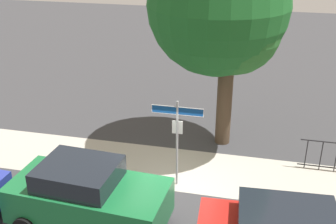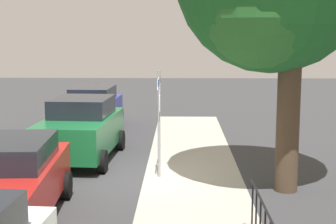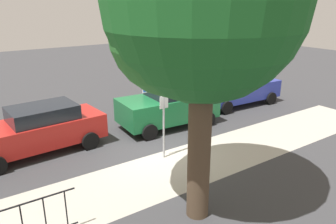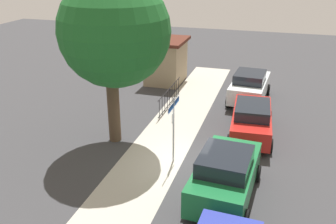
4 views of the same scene
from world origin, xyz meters
name	(u,v)px [view 4 (image 4 of 4)]	position (x,y,z in m)	size (l,w,h in m)	color
ground_plane	(183,161)	(0.00, 0.00, 0.00)	(60.00, 60.00, 0.00)	#38383A
sidewalk_strip	(167,137)	(2.00, 1.30, 0.00)	(24.00, 2.60, 0.00)	#ADA89A
street_sign	(174,117)	(-0.07, 0.40, 2.01)	(1.55, 0.07, 2.84)	#9EA0A5
shade_tree	(117,37)	(0.71, 3.02, 4.90)	(4.60, 4.60, 7.42)	#4A3929
car_green	(225,174)	(-1.97, -2.03, 0.94)	(4.26, 2.32, 1.86)	#186534
car_red	(252,119)	(3.31, -2.46, 0.86)	(4.69, 2.18, 1.67)	red
car_white	(250,86)	(7.91, -1.92, 0.91)	(4.35, 2.28, 1.78)	white
iron_fence	(170,96)	(5.80, 2.30, 0.56)	(4.26, 0.04, 1.07)	black
utility_shed	(166,60)	(9.93, 3.80, 1.47)	(3.22, 2.59, 2.89)	#998466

